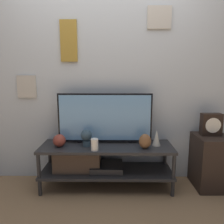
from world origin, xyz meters
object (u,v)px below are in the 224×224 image
(vase_slim_bronze, at_px, (157,138))
(vase_round_glass, at_px, (59,141))
(candle_jar, at_px, (95,145))
(decorative_bust, at_px, (86,137))
(television, at_px, (105,118))
(mantel_clock, at_px, (211,124))
(vase_urn_stoneware, at_px, (145,141))

(vase_slim_bronze, bearing_deg, vase_round_glass, -177.28)
(candle_jar, height_order, decorative_bust, decorative_bust)
(television, height_order, vase_slim_bronze, television)
(vase_round_glass, distance_m, candle_jar, 0.42)
(television, xyz_separation_m, vase_round_glass, (-0.50, -0.14, -0.23))
(mantel_clock, bearing_deg, vase_round_glass, -176.43)
(vase_urn_stoneware, bearing_deg, decorative_bust, 173.25)
(vase_round_glass, bearing_deg, decorative_bust, 3.72)
(television, relative_size, candle_jar, 8.47)
(television, relative_size, vase_slim_bronze, 6.16)
(television, bearing_deg, mantel_clock, -1.81)
(vase_round_glass, bearing_deg, mantel_clock, 3.57)
(decorative_bust, xyz_separation_m, mantel_clock, (1.40, 0.09, 0.12))
(vase_slim_bronze, relative_size, vase_round_glass, 1.25)
(television, height_order, vase_round_glass, television)
(television, xyz_separation_m, decorative_bust, (-0.20, -0.12, -0.19))
(vase_round_glass, bearing_deg, candle_jar, -16.39)
(candle_jar, bearing_deg, vase_round_glass, 163.61)
(vase_round_glass, distance_m, decorative_bust, 0.30)
(candle_jar, relative_size, decorative_bust, 0.67)
(decorative_bust, bearing_deg, mantel_clock, 3.54)
(vase_round_glass, height_order, candle_jar, vase_round_glass)
(candle_jar, relative_size, mantel_clock, 0.51)
(television, distance_m, vase_urn_stoneware, 0.53)
(candle_jar, bearing_deg, vase_urn_stoneware, 6.53)
(vase_round_glass, distance_m, vase_urn_stoneware, 0.94)
(vase_slim_bronze, xyz_separation_m, vase_urn_stoneware, (-0.14, -0.11, -0.01))
(decorative_bust, distance_m, mantel_clock, 1.41)
(vase_urn_stoneware, xyz_separation_m, mantel_clock, (0.76, 0.16, 0.15))
(television, relative_size, vase_urn_stoneware, 6.61)
(vase_urn_stoneware, bearing_deg, mantel_clock, 11.98)
(mantel_clock, bearing_deg, candle_jar, -170.24)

